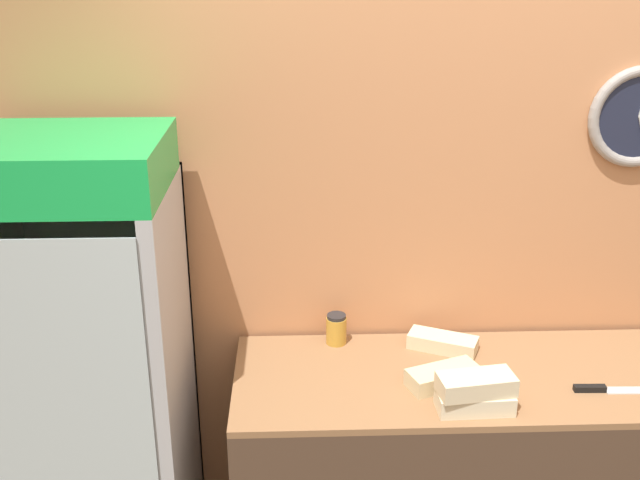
# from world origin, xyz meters

# --- Properties ---
(wall_back) EXTENTS (5.20, 0.10, 2.70)m
(wall_back) POSITION_xyz_m (0.01, 1.24, 1.35)
(wall_back) COLOR tan
(wall_back) RESTS_ON ground_plane
(prep_counter) EXTENTS (1.74, 0.64, 0.94)m
(prep_counter) POSITION_xyz_m (0.00, 0.87, 0.47)
(prep_counter) COLOR #4C3828
(prep_counter) RESTS_ON ground_plane
(beverage_cooler) EXTENTS (0.64, 0.65, 1.84)m
(beverage_cooler) POSITION_xyz_m (-1.37, 0.91, 1.00)
(beverage_cooler) COLOR #B2B7BC
(beverage_cooler) RESTS_ON ground_plane
(sandwich_stack_bottom) EXTENTS (0.26, 0.12, 0.07)m
(sandwich_stack_bottom) POSITION_xyz_m (-0.04, 0.65, 0.97)
(sandwich_stack_bottom) COLOR beige
(sandwich_stack_bottom) RESTS_ON prep_counter
(sandwich_stack_middle) EXTENTS (0.27, 0.15, 0.07)m
(sandwich_stack_middle) POSITION_xyz_m (-0.04, 0.65, 1.04)
(sandwich_stack_middle) COLOR beige
(sandwich_stack_middle) RESTS_ON sandwich_stack_bottom
(sandwich_flat_left) EXTENTS (0.28, 0.20, 0.06)m
(sandwich_flat_left) POSITION_xyz_m (-0.07, 1.06, 0.97)
(sandwich_flat_left) COLOR beige
(sandwich_flat_left) RESTS_ON prep_counter
(sandwich_flat_right) EXTENTS (0.28, 0.20, 0.06)m
(sandwich_flat_right) POSITION_xyz_m (-0.12, 0.81, 0.97)
(sandwich_flat_right) COLOR beige
(sandwich_flat_right) RESTS_ON prep_counter
(chefs_knife) EXTENTS (0.30, 0.05, 0.02)m
(chefs_knife) POSITION_xyz_m (0.44, 0.75, 0.94)
(chefs_knife) COLOR silver
(chefs_knife) RESTS_ON prep_counter
(condiment_jar) EXTENTS (0.08, 0.08, 0.12)m
(condiment_jar) POSITION_xyz_m (-0.48, 1.13, 1.00)
(condiment_jar) COLOR gold
(condiment_jar) RESTS_ON prep_counter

